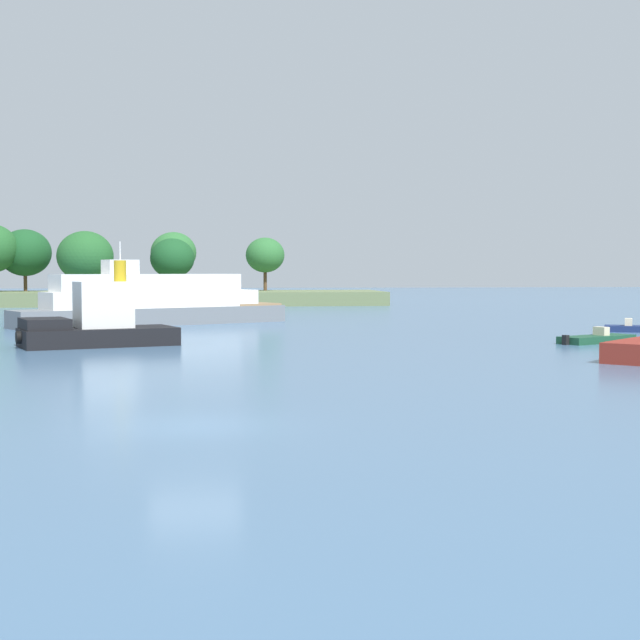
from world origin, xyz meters
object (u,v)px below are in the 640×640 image
Objects in this scene: fishing_skiff at (633,328)px; white_riverboat at (153,303)px; small_motorboat at (597,339)px; tugboat at (96,324)px.

white_riverboat is at bearing 159.39° from fishing_skiff.
small_motorboat is 34.45m from white_riverboat.
tugboat is (-35.53, -7.68, 0.97)m from fishing_skiff.
small_motorboat is 11.22m from fishing_skiff.
white_riverboat is (2.15, 20.24, 0.50)m from tugboat.
fishing_skiff is 0.19× the size of white_riverboat.
white_riverboat is (-26.78, 21.63, 1.48)m from small_motorboat.
fishing_skiff is (6.60, 9.07, 0.01)m from small_motorboat.
tugboat is 20.36m from white_riverboat.
fishing_skiff is at bearing 53.94° from small_motorboat.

